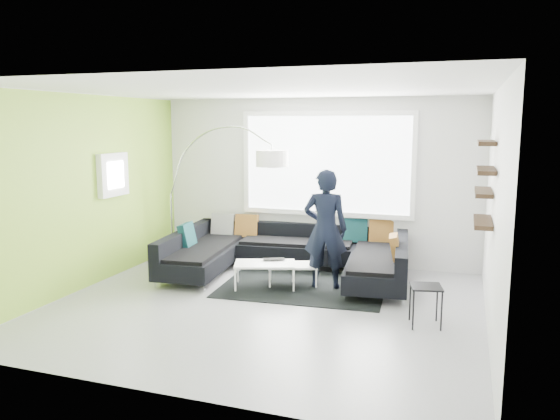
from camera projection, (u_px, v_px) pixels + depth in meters
The scene contains 9 objects.
ground at pixel (264, 306), 7.18m from camera, with size 5.50×5.50×0.00m, color gray.
room_shell at pixel (272, 168), 7.07m from camera, with size 5.54×5.04×2.82m.
sectional_sofa at pixel (288, 255), 8.50m from camera, with size 3.84×2.61×0.78m.
rug at pixel (303, 286), 8.03m from camera, with size 2.36×1.72×0.01m, color black.
coffee_table at pixel (279, 274), 8.04m from camera, with size 1.13×0.66×0.37m, color silver.
arc_lamp at pixel (171, 194), 9.34m from camera, with size 2.20×0.78×2.34m, color silver, non-canonical shape.
side_table at pixel (425, 306), 6.46m from camera, with size 0.36×0.36×0.49m, color black.
person at pixel (325, 229), 7.87m from camera, with size 0.69×0.50×1.74m, color black.
laptop at pixel (274, 260), 8.04m from camera, with size 0.38×0.33×0.03m, color black.
Camera 1 is at (2.42, -6.45, 2.39)m, focal length 35.00 mm.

